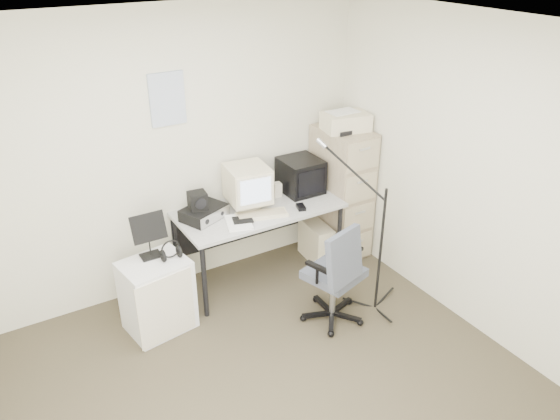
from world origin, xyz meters
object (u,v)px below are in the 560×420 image
filing_cabinet (341,192)px  office_chair (334,272)px  desk (260,243)px  side_cart (157,295)px

filing_cabinet → office_chair: (-0.74, -0.91, -0.18)m
desk → side_cart: size_ratio=2.37×
side_cart → office_chair: bearing=-35.0°
desk → office_chair: (0.21, -0.88, 0.11)m
desk → office_chair: size_ratio=1.59×
desk → office_chair: office_chair is taller
desk → office_chair: bearing=-76.6°
desk → side_cart: 1.12m
office_chair → side_cart: office_chair is taller
office_chair → side_cart: size_ratio=1.49×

